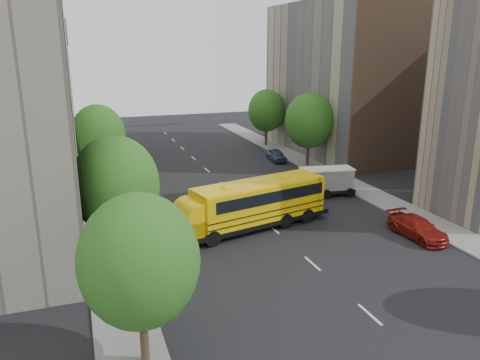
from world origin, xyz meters
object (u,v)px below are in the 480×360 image
street_tree_4 (309,121)px  parked_car_4 (276,155)px  street_tree_0 (139,261)px  school_bus (250,203)px  safari_truck (322,181)px  parked_car_3 (417,228)px  street_tree_1 (116,185)px  parked_car_0 (147,259)px  street_tree_2 (98,135)px  street_tree_5 (267,111)px  parked_car_1 (119,181)px  parked_car_2 (109,155)px

street_tree_4 → parked_car_4: size_ratio=2.06×
parked_car_4 → street_tree_0: bearing=-117.7°
parked_car_4 → school_bus: bearing=-114.4°
street_tree_4 → safari_truck: (-3.78, -9.99, -3.77)m
parked_car_4 → parked_car_3: bearing=-85.6°
school_bus → safari_truck: size_ratio=2.13×
street_tree_1 → parked_car_4: bearing=47.4°
parked_car_3 → parked_car_0: bearing=172.8°
street_tree_2 → street_tree_5: street_tree_2 is taller
street_tree_0 → parked_car_1: (1.40, 26.01, -3.86)m
safari_truck → parked_car_2: size_ratio=1.16×
parked_car_0 → parked_car_4: parked_car_4 is taller
parked_car_0 → parked_car_1: 17.32m
street_tree_5 → parked_car_4: (-2.20, -8.47, -4.03)m
street_tree_2 → school_bus: bearing=-58.7°
parked_car_3 → street_tree_0: bearing=-162.6°
street_tree_2 → street_tree_4: (22.00, 0.00, 0.25)m
safari_truck → parked_car_2: 26.15m
safari_truck → parked_car_4: (1.58, 13.52, -0.64)m
parked_car_2 → parked_car_3: 35.81m
street_tree_4 → street_tree_5: street_tree_4 is taller
parked_car_3 → parked_car_4: size_ratio=1.23×
street_tree_2 → parked_car_2: (1.40, 10.02, -4.11)m
street_tree_4 → street_tree_5: bearing=90.0°
street_tree_1 → parked_car_2: 28.37m
school_bus → street_tree_4: bearing=37.5°
street_tree_1 → school_bus: 10.17m
street_tree_1 → street_tree_5: street_tree_1 is taller
street_tree_4 → school_bus: 20.16m
street_tree_1 → street_tree_2: (0.00, 18.00, -0.12)m
street_tree_2 → street_tree_5: (22.00, 12.00, -0.12)m
school_bus → parked_car_4: bearing=48.0°
street_tree_1 → street_tree_2: bearing=90.0°
street_tree_0 → street_tree_5: street_tree_5 is taller
parked_car_0 → safari_truck: bearing=-150.4°
parked_car_0 → parked_car_2: 29.33m
street_tree_1 → parked_car_3: bearing=-7.8°
parked_car_2 → safari_truck: bearing=127.8°
school_bus → street_tree_2: bearing=108.2°
street_tree_2 → parked_car_3: bearing=-46.3°
parked_car_2 → parked_car_0: bearing=87.8°
street_tree_0 → parked_car_3: size_ratio=1.54×
school_bus → parked_car_1: (-7.97, 13.42, -1.19)m
safari_truck → parked_car_4: 13.63m
parked_car_1 → parked_car_4: 19.21m
street_tree_1 → safari_truck: (18.22, 8.01, -3.64)m
street_tree_0 → street_tree_2: bearing=90.0°
parked_car_0 → street_tree_4: bearing=-136.3°
parked_car_3 → parked_car_4: parked_car_3 is taller
parked_car_2 → parked_car_4: bearing=158.4°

